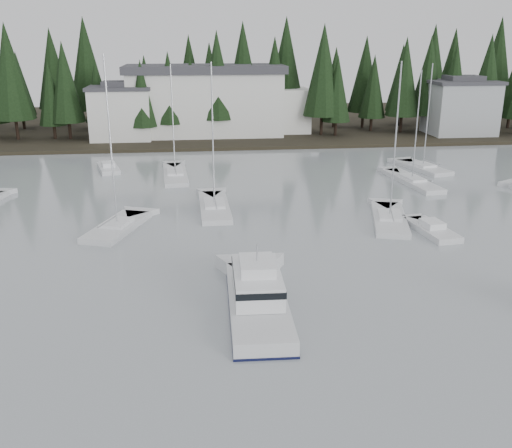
{
  "coord_description": "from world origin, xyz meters",
  "views": [
    {
      "loc": [
        -7.34,
        -11.04,
        15.63
      ],
      "look_at": [
        -2.86,
        28.56,
        2.5
      ],
      "focal_mm": 40.0,
      "sensor_mm": 36.0,
      "label": 1
    }
  ],
  "objects_px": {
    "sailboat_1": "(412,182)",
    "sailboat_2": "(389,221)",
    "house_east_a": "(460,106)",
    "sailboat_9": "(117,229)",
    "sailboat_6": "(423,169)",
    "cabin_cruiser_center": "(258,299)",
    "runabout_1": "(432,231)",
    "harbor_inn": "(218,101)",
    "runabout_3": "(109,169)",
    "sailboat_4": "(175,176)",
    "house_west": "(121,112)",
    "sailboat_3": "(215,209)"
  },
  "relations": [
    {
      "from": "house_west",
      "to": "sailboat_3",
      "type": "relative_size",
      "value": 0.68
    },
    {
      "from": "house_west",
      "to": "sailboat_1",
      "type": "bearing_deg",
      "value": -40.78
    },
    {
      "from": "cabin_cruiser_center",
      "to": "sailboat_2",
      "type": "relative_size",
      "value": 0.78
    },
    {
      "from": "runabout_1",
      "to": "runabout_3",
      "type": "relative_size",
      "value": 1.0
    },
    {
      "from": "cabin_cruiser_center",
      "to": "sailboat_3",
      "type": "height_order",
      "value": "sailboat_3"
    },
    {
      "from": "sailboat_3",
      "to": "sailboat_6",
      "type": "xyz_separation_m",
      "value": [
        26.37,
        14.26,
        -0.0
      ]
    },
    {
      "from": "house_west",
      "to": "sailboat_4",
      "type": "bearing_deg",
      "value": -70.45
    },
    {
      "from": "runabout_1",
      "to": "sailboat_2",
      "type": "bearing_deg",
      "value": 31.57
    },
    {
      "from": "sailboat_1",
      "to": "sailboat_2",
      "type": "height_order",
      "value": "sailboat_2"
    },
    {
      "from": "sailboat_2",
      "to": "cabin_cruiser_center",
      "type": "bearing_deg",
      "value": 153.98
    },
    {
      "from": "sailboat_3",
      "to": "runabout_3",
      "type": "height_order",
      "value": "sailboat_3"
    },
    {
      "from": "runabout_3",
      "to": "sailboat_4",
      "type": "bearing_deg",
      "value": -131.48
    },
    {
      "from": "sailboat_6",
      "to": "runabout_1",
      "type": "distance_m",
      "value": 24.54
    },
    {
      "from": "house_west",
      "to": "cabin_cruiser_center",
      "type": "bearing_deg",
      "value": -76.52
    },
    {
      "from": "runabout_1",
      "to": "house_east_a",
      "type": "bearing_deg",
      "value": -34.0
    },
    {
      "from": "sailboat_4",
      "to": "harbor_inn",
      "type": "bearing_deg",
      "value": -16.55
    },
    {
      "from": "sailboat_4",
      "to": "runabout_3",
      "type": "height_order",
      "value": "sailboat_4"
    },
    {
      "from": "house_east_a",
      "to": "sailboat_2",
      "type": "relative_size",
      "value": 0.74
    },
    {
      "from": "house_west",
      "to": "house_east_a",
      "type": "bearing_deg",
      "value": -1.06
    },
    {
      "from": "house_east_a",
      "to": "harbor_inn",
      "type": "relative_size",
      "value": 0.36
    },
    {
      "from": "sailboat_2",
      "to": "sailboat_3",
      "type": "distance_m",
      "value": 16.24
    },
    {
      "from": "sailboat_9",
      "to": "runabout_3",
      "type": "height_order",
      "value": "sailboat_9"
    },
    {
      "from": "sailboat_9",
      "to": "runabout_3",
      "type": "relative_size",
      "value": 2.35
    },
    {
      "from": "sailboat_3",
      "to": "runabout_1",
      "type": "distance_m",
      "value": 19.85
    },
    {
      "from": "sailboat_9",
      "to": "harbor_inn",
      "type": "bearing_deg",
      "value": 6.17
    },
    {
      "from": "harbor_inn",
      "to": "sailboat_4",
      "type": "distance_m",
      "value": 28.8
    },
    {
      "from": "house_east_a",
      "to": "cabin_cruiser_center",
      "type": "height_order",
      "value": "house_east_a"
    },
    {
      "from": "sailboat_6",
      "to": "sailboat_1",
      "type": "bearing_deg",
      "value": 134.97
    },
    {
      "from": "sailboat_1",
      "to": "sailboat_9",
      "type": "distance_m",
      "value": 33.53
    },
    {
      "from": "cabin_cruiser_center",
      "to": "runabout_3",
      "type": "distance_m",
      "value": 41.8
    },
    {
      "from": "runabout_3",
      "to": "house_west",
      "type": "bearing_deg",
      "value": -13.2
    },
    {
      "from": "sailboat_1",
      "to": "runabout_3",
      "type": "bearing_deg",
      "value": 66.51
    },
    {
      "from": "harbor_inn",
      "to": "runabout_3",
      "type": "height_order",
      "value": "harbor_inn"
    },
    {
      "from": "sailboat_2",
      "to": "sailboat_6",
      "type": "bearing_deg",
      "value": -14.46
    },
    {
      "from": "harbor_inn",
      "to": "sailboat_2",
      "type": "distance_m",
      "value": 48.97
    },
    {
      "from": "sailboat_9",
      "to": "sailboat_1",
      "type": "bearing_deg",
      "value": -47.94
    },
    {
      "from": "house_east_a",
      "to": "sailboat_4",
      "type": "height_order",
      "value": "sailboat_4"
    },
    {
      "from": "harbor_inn",
      "to": "cabin_cruiser_center",
      "type": "relative_size",
      "value": 2.66
    },
    {
      "from": "house_west",
      "to": "runabout_3",
      "type": "bearing_deg",
      "value": -88.98
    },
    {
      "from": "sailboat_2",
      "to": "runabout_3",
      "type": "relative_size",
      "value": 2.25
    },
    {
      "from": "harbor_inn",
      "to": "sailboat_1",
      "type": "height_order",
      "value": "sailboat_1"
    },
    {
      "from": "sailboat_3",
      "to": "sailboat_9",
      "type": "bearing_deg",
      "value": 120.07
    },
    {
      "from": "house_west",
      "to": "sailboat_6",
      "type": "distance_m",
      "value": 45.86
    },
    {
      "from": "harbor_inn",
      "to": "house_east_a",
      "type": "bearing_deg",
      "value": -6.36
    },
    {
      "from": "harbor_inn",
      "to": "sailboat_2",
      "type": "height_order",
      "value": "sailboat_2"
    },
    {
      "from": "sailboat_6",
      "to": "sailboat_2",
      "type": "bearing_deg",
      "value": 136.85
    },
    {
      "from": "sailboat_4",
      "to": "runabout_1",
      "type": "relative_size",
      "value": 2.09
    },
    {
      "from": "sailboat_2",
      "to": "sailboat_9",
      "type": "height_order",
      "value": "sailboat_9"
    },
    {
      "from": "runabout_1",
      "to": "sailboat_1",
      "type": "bearing_deg",
      "value": -22.42
    },
    {
      "from": "harbor_inn",
      "to": "sailboat_6",
      "type": "bearing_deg",
      "value": -48.65
    }
  ]
}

